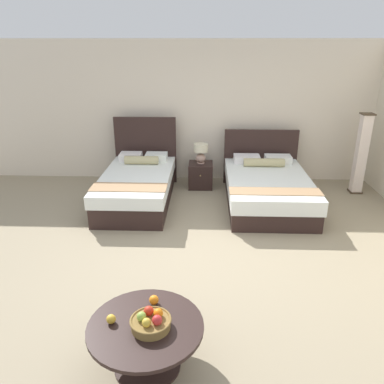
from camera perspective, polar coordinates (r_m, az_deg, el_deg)
The scene contains 11 objects.
ground_plane at distance 5.12m, azimuth 1.21°, elevation -9.19°, with size 10.30×9.72×0.02m, color gray.
wall_back at distance 7.57m, azimuth 1.72°, elevation 11.94°, with size 10.30×0.12×2.69m, color beige.
bed_near_window at distance 6.67m, azimuth -8.16°, elevation 1.13°, with size 1.19×2.20×1.30m.
bed_near_corner at distance 6.65m, azimuth 11.21°, elevation 0.68°, with size 1.41×2.21×1.07m.
nightstand at distance 7.30m, azimuth 1.31°, elevation 2.57°, with size 0.46×0.49×0.47m.
table_lamp at distance 7.18m, azimuth 1.34°, elevation 6.09°, with size 0.27×0.27×0.37m.
coffee_table at distance 3.40m, azimuth -6.95°, elevation -20.67°, with size 0.97×0.97×0.44m.
fruit_bowl at distance 3.26m, azimuth -6.24°, elevation -18.86°, with size 0.34×0.34×0.15m.
loose_apple at distance 3.36m, azimuth -12.11°, elevation -18.24°, with size 0.08×0.08×0.08m.
loose_orange at distance 3.50m, azimuth -5.77°, elevation -15.89°, with size 0.09×0.09×0.09m.
floor_lamp_corner at distance 7.51m, azimuth 24.14°, elevation 5.21°, with size 0.22×0.22×1.47m.
Camera 1 is at (0.06, -4.40, 2.61)m, focal length 35.36 mm.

